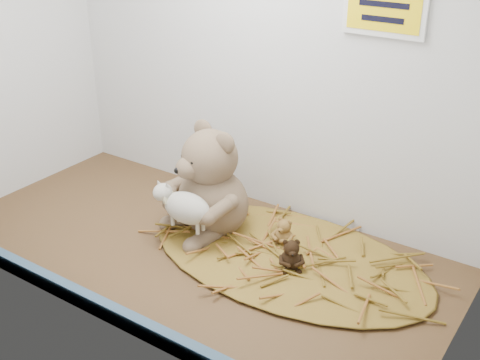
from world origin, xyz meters
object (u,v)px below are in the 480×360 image
Objects in this scene: main_teddy at (212,180)px; mini_teddy_tan at (284,230)px; mini_teddy_brown at (291,253)px; toy_lamb at (187,208)px.

main_teddy is 20.91cm from mini_teddy_tan.
mini_teddy_brown is at bearing 11.18° from main_teddy.
main_teddy is 1.72× the size of toy_lamb.
mini_teddy_tan is (18.68, 2.66, -9.02)cm from main_teddy.
main_teddy is at bearing -170.28° from mini_teddy_tan.
toy_lamb is at bearing -67.20° from main_teddy.
main_teddy is at bearing 90.00° from toy_lamb.
main_teddy reaches higher than toy_lamb.
toy_lamb reaches higher than mini_teddy_brown.
main_teddy is 4.07× the size of mini_teddy_tan.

